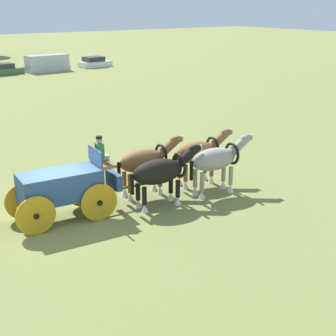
{
  "coord_description": "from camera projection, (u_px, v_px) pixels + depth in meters",
  "views": [
    {
      "loc": [
        -6.35,
        -15.79,
        7.53
      ],
      "look_at": [
        4.48,
        -0.31,
        1.2
      ],
      "focal_mm": 53.05,
      "sensor_mm": 36.0,
      "label": 1
    }
  ],
  "objects": [
    {
      "name": "draft_horse_rear_near",
      "position": [
        145.0,
        162.0,
        20.01
      ],
      "size": [
        3.02,
        1.09,
        2.29
      ],
      "color": "brown",
      "rests_on": "ground"
    },
    {
      "name": "draft_horse_lead_near",
      "position": [
        199.0,
        153.0,
        21.27
      ],
      "size": [
        2.98,
        1.07,
        2.25
      ],
      "color": "brown",
      "rests_on": "ground"
    },
    {
      "name": "ground_plane",
      "position": [
        63.0,
        219.0,
        18.11
      ],
      "size": [
        220.0,
        220.0,
        0.0
      ],
      "primitive_type": "plane",
      "color": "olive"
    },
    {
      "name": "show_wagon",
      "position": [
        64.0,
        187.0,
        17.78
      ],
      "size": [
        5.93,
        1.89,
        2.84
      ],
      "color": "#2D4C7A",
      "rests_on": "ground"
    },
    {
      "name": "parked_vehicle_g",
      "position": [
        95.0,
        62.0,
        60.41
      ],
      "size": [
        3.98,
        2.15,
        1.24
      ],
      "color": "white",
      "rests_on": "ground"
    },
    {
      "name": "parked_vehicle_e",
      "position": [
        3.0,
        70.0,
        54.09
      ],
      "size": [
        4.03,
        2.05,
        1.2
      ],
      "color": "#477047",
      "rests_on": "ground"
    },
    {
      "name": "parked_vehicle_f",
      "position": [
        47.0,
        63.0,
        56.48
      ],
      "size": [
        5.06,
        2.31,
        1.85
      ],
      "color": "silver",
      "rests_on": "ground"
    },
    {
      "name": "draft_horse_rear_off",
      "position": [
        161.0,
        172.0,
        18.96
      ],
      "size": [
        3.15,
        1.13,
        2.22
      ],
      "color": "black",
      "rests_on": "ground"
    },
    {
      "name": "draft_horse_lead_off",
      "position": [
        216.0,
        160.0,
        20.2
      ],
      "size": [
        3.11,
        1.08,
        2.29
      ],
      "color": "#9E998E",
      "rests_on": "ground"
    }
  ]
}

